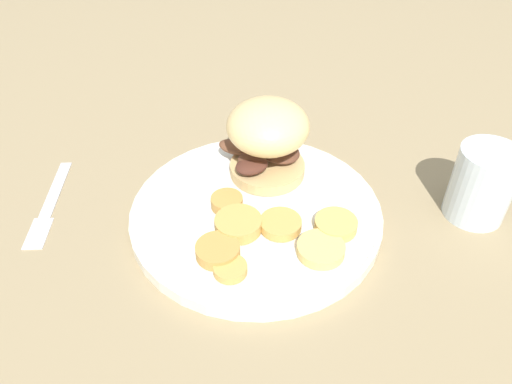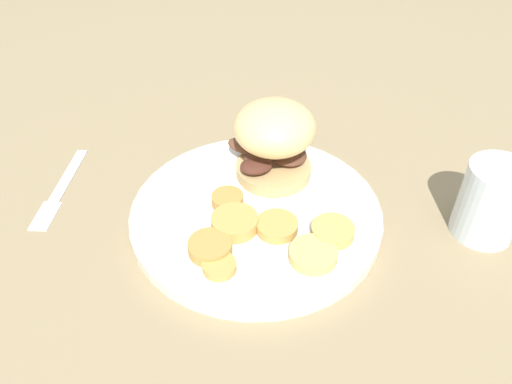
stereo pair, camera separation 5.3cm
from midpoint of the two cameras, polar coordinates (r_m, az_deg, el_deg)
name	(u,v)px [view 1 (the left image)]	position (r m, az deg, el deg)	size (l,w,h in m)	color
ground_plane	(256,219)	(0.62, -2.44, -3.15)	(4.00, 4.00, 0.00)	#937F5B
dinner_plate	(256,213)	(0.61, -2.47, -2.46)	(0.31, 0.31, 0.02)	white
sandwich	(267,136)	(0.63, -1.15, 6.35)	(0.11, 0.12, 0.10)	tan
potato_round_0	(321,249)	(0.55, 4.70, -6.63)	(0.05, 0.05, 0.01)	#DBB766
potato_round_1	(218,251)	(0.55, -7.16, -6.78)	(0.05, 0.05, 0.01)	#BC8942
potato_round_2	(227,202)	(0.61, -5.84, -1.24)	(0.04, 0.04, 0.01)	#BC8942
potato_round_3	(238,224)	(0.58, -4.67, -3.77)	(0.05, 0.05, 0.02)	tan
potato_round_4	(230,269)	(0.53, -5.83, -8.86)	(0.04, 0.04, 0.01)	tan
potato_round_5	(336,225)	(0.58, 6.55, -3.83)	(0.05, 0.05, 0.01)	tan
potato_round_6	(281,224)	(0.58, 0.22, -3.79)	(0.05, 0.05, 0.01)	tan
fork	(50,203)	(0.70, -24.52, -1.26)	(0.08, 0.16, 0.00)	silver
drinking_glass	(482,184)	(0.64, 22.34, 0.78)	(0.07, 0.07, 0.09)	silver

